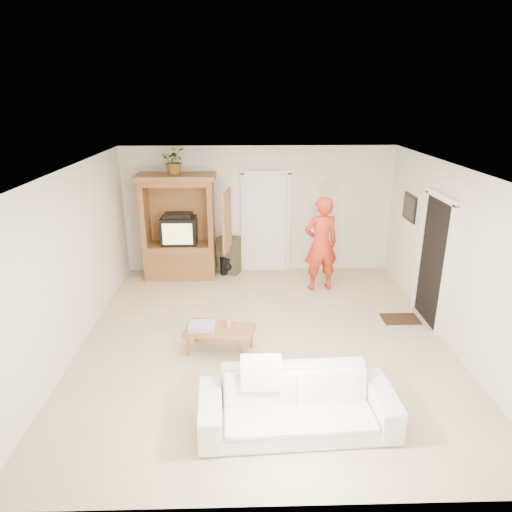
{
  "coord_description": "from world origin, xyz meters",
  "views": [
    {
      "loc": [
        -0.3,
        -6.15,
        3.55
      ],
      "look_at": [
        -0.11,
        0.6,
        1.15
      ],
      "focal_mm": 32.0,
      "sensor_mm": 36.0,
      "label": 1
    }
  ],
  "objects_px": {
    "armoire": "(180,234)",
    "coffee_table": "(220,331)",
    "man": "(321,244)",
    "sofa": "(297,403)"
  },
  "relations": [
    {
      "from": "man",
      "to": "sofa",
      "type": "relative_size",
      "value": 0.83
    },
    {
      "from": "sofa",
      "to": "coffee_table",
      "type": "bearing_deg",
      "value": 116.7
    },
    {
      "from": "armoire",
      "to": "coffee_table",
      "type": "height_order",
      "value": "armoire"
    },
    {
      "from": "armoire",
      "to": "coffee_table",
      "type": "relative_size",
      "value": 1.96
    },
    {
      "from": "sofa",
      "to": "coffee_table",
      "type": "xyz_separation_m",
      "value": [
        -0.94,
        1.65,
        -0.0
      ]
    },
    {
      "from": "sofa",
      "to": "coffee_table",
      "type": "relative_size",
      "value": 2.03
    },
    {
      "from": "sofa",
      "to": "coffee_table",
      "type": "distance_m",
      "value": 1.9
    },
    {
      "from": "man",
      "to": "coffee_table",
      "type": "height_order",
      "value": "man"
    },
    {
      "from": "armoire",
      "to": "man",
      "type": "relative_size",
      "value": 1.16
    },
    {
      "from": "man",
      "to": "sofa",
      "type": "height_order",
      "value": "man"
    }
  ]
}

